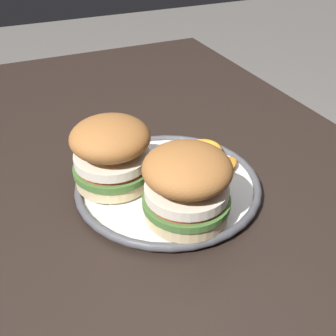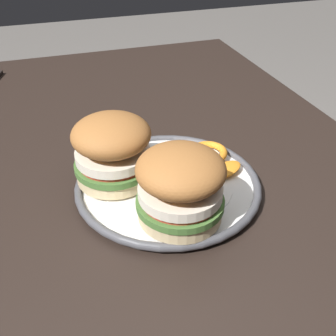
# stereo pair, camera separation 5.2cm
# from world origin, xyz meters

# --- Properties ---
(dining_table) EXTENTS (1.24, 0.87, 0.77)m
(dining_table) POSITION_xyz_m (0.00, 0.00, 0.66)
(dining_table) COLOR black
(dining_table) RESTS_ON ground
(dinner_plate) EXTENTS (0.28, 0.28, 0.02)m
(dinner_plate) POSITION_xyz_m (-0.04, -0.05, 0.78)
(dinner_plate) COLOR white
(dinner_plate) RESTS_ON dining_table
(sandwich_half_left) EXTENTS (0.16, 0.16, 0.10)m
(sandwich_half_left) POSITION_xyz_m (-0.12, -0.04, 0.84)
(sandwich_half_left) COLOR beige
(sandwich_half_left) RESTS_ON dinner_plate
(sandwich_half_right) EXTENTS (0.16, 0.16, 0.10)m
(sandwich_half_right) POSITION_xyz_m (-0.01, 0.02, 0.84)
(sandwich_half_right) COLOR beige
(sandwich_half_right) RESTS_ON dinner_plate
(orange_peel_curled) EXTENTS (0.08, 0.08, 0.01)m
(orange_peel_curled) POSITION_xyz_m (0.00, -0.14, 0.80)
(orange_peel_curled) COLOR orange
(orange_peel_curled) RESTS_ON dinner_plate
(orange_peel_strip_long) EXTENTS (0.08, 0.07, 0.01)m
(orange_peel_strip_long) POSITION_xyz_m (-0.05, -0.09, 0.79)
(orange_peel_strip_long) COLOR orange
(orange_peel_strip_long) RESTS_ON dinner_plate
(orange_peel_strip_short) EXTENTS (0.06, 0.07, 0.01)m
(orange_peel_strip_short) POSITION_xyz_m (-0.05, -0.14, 0.79)
(orange_peel_strip_short) COLOR orange
(orange_peel_strip_short) RESTS_ON dinner_plate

